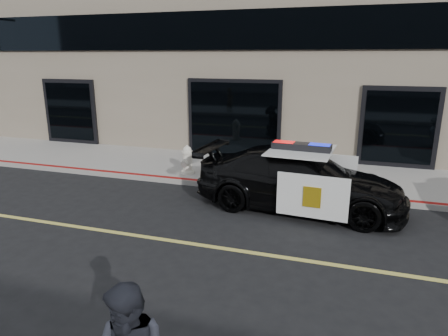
% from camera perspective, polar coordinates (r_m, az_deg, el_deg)
% --- Properties ---
extents(ground, '(120.00, 120.00, 0.00)m').
position_cam_1_polar(ground, '(8.28, -5.68, -10.58)').
color(ground, black).
rests_on(ground, ground).
extents(sidewalk_n, '(60.00, 3.50, 0.15)m').
position_cam_1_polar(sidewalk_n, '(12.91, 3.50, -0.39)').
color(sidewalk_n, gray).
rests_on(sidewalk_n, ground).
extents(police_car, '(2.79, 5.34, 1.65)m').
position_cam_1_polar(police_car, '(9.94, 10.77, -1.62)').
color(police_car, black).
rests_on(police_car, ground).
extents(fire_hydrant, '(0.40, 0.56, 0.89)m').
position_cam_1_polar(fire_hydrant, '(12.28, -5.27, 1.08)').
color(fire_hydrant, white).
rests_on(fire_hydrant, sidewalk_n).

